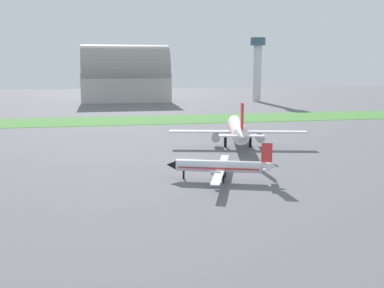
% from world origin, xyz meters
% --- Properties ---
extents(ground_plane, '(600.00, 600.00, 0.00)m').
position_xyz_m(ground_plane, '(0.00, 0.00, 0.00)').
color(ground_plane, slate).
extents(grass_taxiway_strip, '(360.00, 28.00, 0.08)m').
position_xyz_m(grass_taxiway_strip, '(0.00, 71.38, 0.04)').
color(grass_taxiway_strip, '#478438').
rests_on(grass_taxiway_strip, ground_plane).
extents(airplane_foreground_turboprop, '(18.20, 21.04, 6.54)m').
position_xyz_m(airplane_foreground_turboprop, '(3.00, -16.50, 2.39)').
color(airplane_foreground_turboprop, silver).
rests_on(airplane_foreground_turboprop, ground_plane).
extents(airplane_midfield_jet, '(32.25, 31.85, 11.53)m').
position_xyz_m(airplane_midfield_jet, '(14.94, 13.48, 4.15)').
color(airplane_midfield_jet, white).
rests_on(airplane_midfield_jet, ground_plane).
extents(hangar_distant, '(46.47, 24.73, 30.02)m').
position_xyz_m(hangar_distant, '(-4.71, 156.21, 14.01)').
color(hangar_distant, '#BCB7B2').
rests_on(hangar_distant, ground_plane).
extents(control_tower, '(8.00, 8.00, 33.81)m').
position_xyz_m(control_tower, '(64.88, 143.96, 20.10)').
color(control_tower, silver).
rests_on(control_tower, ground_plane).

